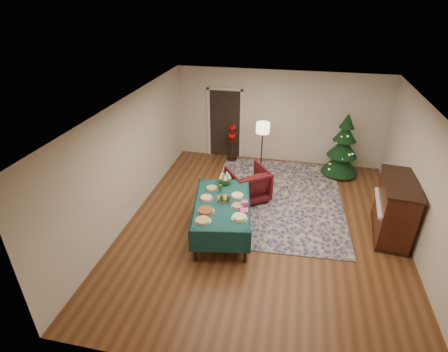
% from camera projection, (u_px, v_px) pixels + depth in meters
% --- Properties ---
extents(room_shell, '(7.00, 7.00, 7.00)m').
position_uv_depth(room_shell, '(266.00, 173.00, 7.11)').
color(room_shell, '#593319').
rests_on(room_shell, ground).
extents(doorway, '(1.08, 0.04, 2.16)m').
position_uv_depth(doorway, '(225.00, 122.00, 10.51)').
color(doorway, black).
rests_on(doorway, ground).
extents(rug, '(3.41, 4.36, 0.02)m').
position_uv_depth(rug, '(276.00, 198.00, 8.78)').
color(rug, '#131649').
rests_on(rug, ground).
extents(buffet_table, '(1.48, 2.15, 0.77)m').
position_uv_depth(buffet_table, '(222.00, 209.00, 7.27)').
color(buffet_table, black).
rests_on(buffet_table, ground).
extents(platter_0, '(0.31, 0.31, 0.05)m').
position_uv_depth(platter_0, '(203.00, 220.00, 6.61)').
color(platter_0, silver).
rests_on(platter_0, buffet_table).
extents(platter_1, '(0.31, 0.31, 0.06)m').
position_uv_depth(platter_1, '(239.00, 217.00, 6.68)').
color(platter_1, silver).
rests_on(platter_1, buffet_table).
extents(platter_2, '(0.35, 0.35, 0.05)m').
position_uv_depth(platter_2, '(206.00, 211.00, 6.89)').
color(platter_2, silver).
rests_on(platter_2, buffet_table).
extents(platter_3, '(0.26, 0.26, 0.04)m').
position_uv_depth(platter_3, '(238.00, 206.00, 7.05)').
color(platter_3, silver).
rests_on(platter_3, buffet_table).
extents(platter_4, '(0.29, 0.29, 0.05)m').
position_uv_depth(platter_4, '(206.00, 198.00, 7.30)').
color(platter_4, silver).
rests_on(platter_4, buffet_table).
extents(platter_5, '(0.29, 0.29, 0.07)m').
position_uv_depth(platter_5, '(223.00, 199.00, 7.26)').
color(platter_5, silver).
rests_on(platter_5, buffet_table).
extents(platter_6, '(0.29, 0.29, 0.04)m').
position_uv_depth(platter_6, '(237.00, 196.00, 7.40)').
color(platter_6, silver).
rests_on(platter_6, buffet_table).
extents(platter_7, '(0.26, 0.26, 0.04)m').
position_uv_depth(platter_7, '(212.00, 188.00, 7.67)').
color(platter_7, silver).
rests_on(platter_7, buffet_table).
extents(goblet_0, '(0.08, 0.08, 0.18)m').
position_uv_depth(goblet_0, '(220.00, 188.00, 7.51)').
color(goblet_0, '#2D471E').
rests_on(goblet_0, buffet_table).
extents(goblet_1, '(0.08, 0.08, 0.18)m').
position_uv_depth(goblet_1, '(229.00, 199.00, 7.13)').
color(goblet_1, '#2D471E').
rests_on(goblet_1, buffet_table).
extents(goblet_2, '(0.08, 0.08, 0.18)m').
position_uv_depth(goblet_2, '(222.00, 199.00, 7.14)').
color(goblet_2, '#2D471E').
rests_on(goblet_2, buffet_table).
extents(napkin_stack, '(0.18, 0.18, 0.04)m').
position_uv_depth(napkin_stack, '(244.00, 211.00, 6.90)').
color(napkin_stack, '#EE428A').
rests_on(napkin_stack, buffet_table).
extents(gift_box, '(0.14, 0.14, 0.10)m').
position_uv_depth(gift_box, '(244.00, 203.00, 7.07)').
color(gift_box, '#DE3D95').
rests_on(gift_box, buffet_table).
extents(centerpiece, '(0.28, 0.28, 0.32)m').
position_uv_depth(centerpiece, '(225.00, 179.00, 7.81)').
color(centerpiece, '#1E4C1E').
rests_on(centerpiece, buffet_table).
extents(armchair, '(1.21, 1.20, 0.92)m').
position_uv_depth(armchair, '(248.00, 183.00, 8.56)').
color(armchair, '#480F13').
rests_on(armchair, ground).
extents(floor_lamp, '(0.37, 0.37, 1.51)m').
position_uv_depth(floor_lamp, '(263.00, 131.00, 9.36)').
color(floor_lamp, '#A57F3F').
rests_on(floor_lamp, ground).
extents(side_table, '(0.38, 0.38, 0.68)m').
position_uv_depth(side_table, '(232.00, 150.00, 10.59)').
color(side_table, black).
rests_on(side_table, ground).
extents(potted_plant, '(0.25, 0.45, 0.25)m').
position_uv_depth(potted_plant, '(232.00, 135.00, 10.36)').
color(potted_plant, '#AF0C0C').
rests_on(potted_plant, side_table).
extents(christmas_tree, '(1.12, 1.12, 1.80)m').
position_uv_depth(christmas_tree, '(343.00, 148.00, 9.53)').
color(christmas_tree, black).
rests_on(christmas_tree, ground).
extents(piano, '(0.83, 1.54, 1.28)m').
position_uv_depth(piano, '(394.00, 209.00, 7.24)').
color(piano, black).
rests_on(piano, ground).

